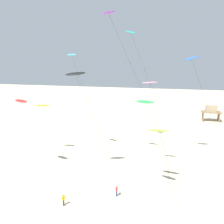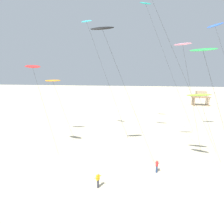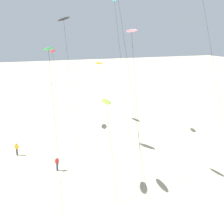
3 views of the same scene
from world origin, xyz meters
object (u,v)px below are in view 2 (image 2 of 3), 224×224
object	(u,v)px
kite_orange	(53,81)
kite_flyer_middle	(157,166)
kite_red	(33,67)
stilt_house	(201,95)
kite_cyan	(87,24)
kite_black	(103,29)
kite_pink	(183,46)
kite_teal	(147,6)
kite_blue	(216,27)
kite_lime	(199,95)
kite_flyer_nearest	(98,180)
kite_green	(204,51)

from	to	relation	value
kite_orange	kite_flyer_middle	size ratio (longest dim) A/B	6.15
kite_red	stilt_house	size ratio (longest dim) A/B	2.19
kite_cyan	kite_black	bearing A→B (deg)	-64.15
kite_pink	stilt_house	bearing A→B (deg)	69.00
kite_teal	kite_red	size ratio (longest dim) A/B	1.92
kite_black	kite_blue	size ratio (longest dim) A/B	0.88
kite_teal	kite_pink	bearing A→B (deg)	-65.68
kite_lime	kite_blue	xyz separation A→B (m)	(4.61, 10.12, 10.01)
kite_blue	kite_red	xyz separation A→B (m)	(-26.10, -10.90, -6.52)
kite_black	kite_pink	distance (m)	11.29
stilt_house	kite_lime	bearing A→B (deg)	-107.52
kite_cyan	kite_pink	size ratio (longest dim) A/B	1.27
kite_blue	stilt_house	world-z (taller)	kite_blue
kite_red	kite_pink	bearing A→B (deg)	11.75
kite_black	kite_red	distance (m)	10.47
kite_black	kite_orange	bearing A→B (deg)	142.01
kite_orange	kite_lime	bearing A→B (deg)	-17.67
kite_blue	kite_flyer_nearest	distance (m)	29.99
kite_pink	stilt_house	xyz separation A→B (m)	(15.40, 40.12, -11.51)
kite_black	kite_flyer_nearest	xyz separation A→B (m)	(0.58, -6.85, -15.71)
kite_cyan	kite_blue	xyz separation A→B (m)	(20.67, 2.71, -0.46)
kite_blue	stilt_house	distance (m)	37.76
kite_lime	kite_orange	bearing A→B (deg)	162.33
kite_cyan	kite_lime	size ratio (longest dim) A/B	2.19
kite_pink	kite_orange	size ratio (longest dim) A/B	1.52
kite_lime	kite_red	xyz separation A→B (m)	(-21.50, -0.78, 3.49)
kite_cyan	kite_flyer_nearest	xyz separation A→B (m)	(4.67, -15.29, -18.34)
kite_orange	kite_black	bearing A→B (deg)	-37.99
kite_orange	kite_flyer_nearest	distance (m)	20.76
kite_teal	kite_pink	distance (m)	14.29
kite_lime	kite_flyer_middle	distance (m)	10.23
kite_green	stilt_house	world-z (taller)	kite_green
kite_lime	stilt_house	bearing A→B (deg)	72.48
kite_lime	kite_green	bearing A→B (deg)	-106.36
kite_orange	kite_red	bearing A→B (deg)	-83.24
kite_teal	stilt_house	size ratio (longest dim) A/B	4.20
kite_cyan	kite_pink	xyz separation A→B (m)	(14.38, -4.07, -4.17)
kite_teal	kite_flyer_nearest	world-z (taller)	kite_teal
kite_teal	kite_green	distance (m)	21.84
kite_teal	kite_flyer_middle	bearing A→B (deg)	-85.84
kite_pink	kite_flyer_middle	world-z (taller)	kite_pink
kite_teal	kite_flyer_nearest	xyz separation A→B (m)	(-4.93, -21.81, -22.49)
kite_green	kite_flyer_middle	bearing A→B (deg)	166.21
kite_teal	kite_orange	xyz separation A→B (m)	(-15.97, -6.79, -13.37)
kite_red	kite_green	distance (m)	20.52
kite_orange	kite_cyan	bearing A→B (deg)	2.45
kite_teal	kite_cyan	distance (m)	12.32
kite_black	kite_flyer_middle	world-z (taller)	kite_black
kite_red	kite_orange	distance (m)	8.29
kite_lime	kite_teal	bearing A→B (deg)	114.89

